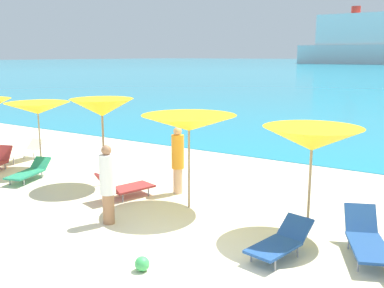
% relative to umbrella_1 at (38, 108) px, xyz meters
% --- Properties ---
extents(ground_plane, '(50.00, 100.00, 0.30)m').
position_rel_umbrella_1_xyz_m(ground_plane, '(7.29, 7.00, -2.10)').
color(ground_plane, beige).
extents(umbrella_1, '(2.08, 2.08, 2.13)m').
position_rel_umbrella_1_xyz_m(umbrella_1, '(0.00, 0.00, 0.00)').
color(umbrella_1, '#9E7F59').
rests_on(umbrella_1, ground_plane).
extents(umbrella_2, '(1.85, 1.85, 2.40)m').
position_rel_umbrella_1_xyz_m(umbrella_2, '(2.83, -0.12, 0.21)').
color(umbrella_2, '#9E7F59').
rests_on(umbrella_2, ground_plane).
extents(umbrella_3, '(2.27, 2.27, 2.21)m').
position_rel_umbrella_1_xyz_m(umbrella_3, '(5.82, -0.39, 0.07)').
color(umbrella_3, '#9E7F59').
rests_on(umbrella_3, ground_plane).
extents(umbrella_4, '(2.06, 2.06, 2.19)m').
position_rel_umbrella_1_xyz_m(umbrella_4, '(8.71, -0.41, 0.00)').
color(umbrella_4, '#9E7F59').
rests_on(umbrella_4, ground_plane).
extents(lounge_chair_1, '(0.97, 1.55, 0.72)m').
position_rel_umbrella_1_xyz_m(lounge_chair_1, '(4.07, -0.71, -1.64)').
color(lounge_chair_1, '#A53333').
rests_on(lounge_chair_1, ground_plane).
extents(lounge_chair_3, '(0.97, 1.64, 0.54)m').
position_rel_umbrella_1_xyz_m(lounge_chair_3, '(0.67, -0.95, -1.69)').
color(lounge_chair_3, '#268C66').
rests_on(lounge_chair_3, ground_plane).
extents(lounge_chair_4, '(0.83, 1.52, 0.59)m').
position_rel_umbrella_1_xyz_m(lounge_chair_4, '(8.64, -1.67, -1.67)').
color(lounge_chair_4, '#1E478C').
rests_on(lounge_chair_4, ground_plane).
extents(lounge_chair_8, '(1.22, 1.77, 0.74)m').
position_rel_umbrella_1_xyz_m(lounge_chair_8, '(9.92, -0.81, -1.62)').
color(lounge_chair_8, '#1E478C').
rests_on(lounge_chair_8, ground_plane).
extents(lounge_chair_11, '(0.71, 1.63, 0.64)m').
position_rel_umbrella_1_xyz_m(lounge_chair_11, '(-1.60, 0.50, -1.64)').
color(lounge_chair_11, white).
rests_on(lounge_chair_11, ground_plane).
extents(beachgoer_0, '(0.32, 0.32, 1.76)m').
position_rel_umbrella_1_xyz_m(beachgoer_0, '(4.97, 0.38, -1.02)').
color(beachgoer_0, '#DBAA84').
rests_on(beachgoer_0, ground_plane).
extents(beachgoer_3, '(0.33, 0.33, 1.71)m').
position_rel_umbrella_1_xyz_m(beachgoer_3, '(4.95, -2.18, -1.04)').
color(beachgoer_3, '#A3704C').
rests_on(beachgoer_3, ground_plane).
extents(beach_ball, '(0.25, 0.25, 0.25)m').
position_rel_umbrella_1_xyz_m(beach_ball, '(6.92, -3.46, -1.82)').
color(beach_ball, '#3FB259').
rests_on(beach_ball, ground_plane).
extents(cruise_ship, '(59.94, 12.70, 23.26)m').
position_rel_umbrella_1_xyz_m(cruise_ship, '(-28.12, 185.75, 7.04)').
color(cruise_ship, silver).
rests_on(cruise_ship, ocean_water).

